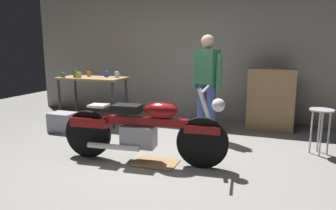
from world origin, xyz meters
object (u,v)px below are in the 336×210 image
at_px(storage_bin, 63,122).
at_px(mug_white_ceramic, 117,75).
at_px(mug_orange_travel, 89,74).
at_px(motorcycle, 143,129).
at_px(wooden_dresser, 271,99).
at_px(bottle, 75,72).
at_px(person_standing, 207,81).
at_px(shop_stool, 321,119).
at_px(mug_yellow_tall, 79,75).
at_px(mug_blue_enamel, 106,74).
at_px(mug_green_speckled, 63,75).

height_order(storage_bin, mug_white_ceramic, mug_white_ceramic).
bearing_deg(mug_orange_travel, motorcycle, -41.76).
distance_m(wooden_dresser, bottle, 3.71).
height_order(motorcycle, person_standing, person_standing).
xyz_separation_m(shop_stool, wooden_dresser, (-0.68, 1.14, 0.05)).
bearing_deg(person_standing, motorcycle, 98.18).
height_order(storage_bin, mug_orange_travel, mug_orange_travel).
bearing_deg(motorcycle, storage_bin, 150.91).
height_order(person_standing, storage_bin, person_standing).
bearing_deg(storage_bin, mug_yellow_tall, 93.02).
xyz_separation_m(person_standing, mug_orange_travel, (-2.44, 0.30, 0.02)).
relative_size(motorcycle, wooden_dresser, 1.99).
distance_m(motorcycle, mug_orange_travel, 2.65).
distance_m(wooden_dresser, mug_blue_enamel, 3.12).
xyz_separation_m(mug_blue_enamel, mug_green_speckled, (-0.74, -0.35, -0.01)).
bearing_deg(bottle, mug_green_speckled, -151.47).
bearing_deg(shop_stool, mug_yellow_tall, 175.03).
relative_size(person_standing, wooden_dresser, 1.52).
bearing_deg(shop_stool, motorcycle, -153.46).
height_order(shop_stool, storage_bin, shop_stool).
distance_m(mug_yellow_tall, mug_white_ceramic, 0.72).
relative_size(mug_green_speckled, bottle, 0.44).
bearing_deg(person_standing, mug_blue_enamel, 18.77).
relative_size(shop_stool, mug_orange_travel, 5.93).
bearing_deg(mug_orange_travel, mug_blue_enamel, 2.21).
xyz_separation_m(mug_orange_travel, bottle, (-0.17, -0.23, 0.05)).
distance_m(wooden_dresser, mug_white_ceramic, 2.88).
bearing_deg(person_standing, shop_stool, -164.39).
bearing_deg(mug_yellow_tall, wooden_dresser, 12.69).
height_order(motorcycle, mug_white_ceramic, mug_white_ceramic).
distance_m(motorcycle, mug_blue_enamel, 2.40).
xyz_separation_m(person_standing, mug_yellow_tall, (-2.47, 0.01, 0.03)).
relative_size(storage_bin, mug_yellow_tall, 3.75).
relative_size(motorcycle, storage_bin, 4.97).
height_order(motorcycle, mug_yellow_tall, mug_yellow_tall).
bearing_deg(storage_bin, shop_stool, 3.19).
bearing_deg(motorcycle, person_standing, 65.60).
xyz_separation_m(person_standing, shop_stool, (1.68, -0.35, -0.43)).
height_order(shop_stool, mug_yellow_tall, mug_yellow_tall).
relative_size(person_standing, mug_white_ceramic, 14.30).
distance_m(mug_yellow_tall, mug_orange_travel, 0.29).
distance_m(person_standing, storage_bin, 2.62).
relative_size(storage_bin, mug_orange_travel, 4.08).
xyz_separation_m(wooden_dresser, mug_yellow_tall, (-3.47, -0.78, 0.40)).
distance_m(wooden_dresser, mug_yellow_tall, 3.58).
bearing_deg(wooden_dresser, mug_green_speckled, -167.68).
bearing_deg(mug_blue_enamel, mug_white_ceramic, -10.16).
xyz_separation_m(motorcycle, wooden_dresser, (1.50, 2.23, 0.10)).
height_order(mug_white_ceramic, bottle, bottle).
relative_size(mug_blue_enamel, mug_white_ceramic, 1.07).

